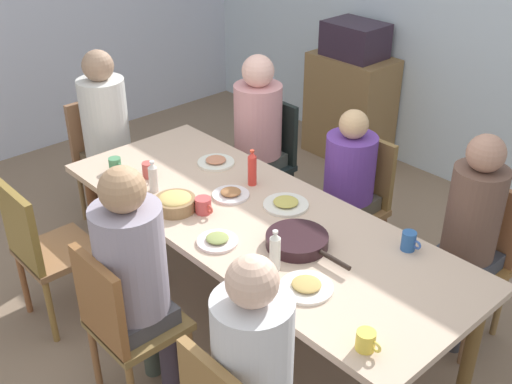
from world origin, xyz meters
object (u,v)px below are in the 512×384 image
Objects in this scene: dining_table at (256,227)px; bottle_2 at (153,177)px; plate_0 at (231,194)px; bowl_0 at (175,203)px; chair_4 at (43,247)px; chair_0 at (473,254)px; person_1 at (254,369)px; person_6 at (106,125)px; person_0 at (471,226)px; person_5 at (133,268)px; cup_0 at (409,241)px; plate_1 at (216,162)px; serving_pan at (298,241)px; chair_3 at (355,198)px; cup_1 at (149,170)px; side_cabinet at (350,107)px; person_3 at (348,180)px; cup_4 at (115,164)px; chair_5 at (123,320)px; bottle_1 at (252,168)px; chair_2 at (266,155)px; person_2 at (257,126)px; bottle_0 at (275,252)px; cup_2 at (366,341)px; microwave at (355,40)px; chair_6 at (104,154)px; plate_4 at (306,286)px; plate_3 at (217,240)px; cup_3 at (203,206)px.

dining_table is 13.08× the size of bottle_2.
plate_0 is 0.94× the size of bowl_0.
chair_4 is (-0.82, -0.85, -0.15)m from dining_table.
person_1 is (0.00, -1.60, 0.24)m from chair_0.
person_0 is at bearing 17.90° from person_6.
dining_table is 1.52m from person_6.
person_5 is 6.14× the size of plate_0.
plate_1 is at bearing -175.45° from cup_0.
chair_3 is at bearing 111.07° from serving_pan.
chair_3 is at bearing 90.00° from dining_table.
bowl_0 is (-0.35, -0.27, 0.11)m from dining_table.
side_cabinet is at bearing 98.83° from cup_1.
person_3 is at bearing 90.00° from person_5.
cup_4 is (-1.69, -0.61, -0.01)m from cup_0.
person_5 reaches higher than chair_5.
bottle_1 is (-1.10, -0.62, 0.32)m from chair_0.
chair_2 is at bearing 173.61° from person_3.
person_1 reaches higher than person_3.
serving_pan is at bearing -34.34° from person_2.
bottle_0 is 1.15× the size of bottle_2.
cup_2 is at bearing -47.30° from person_3.
chair_6 is at bearing -103.39° from microwave.
chair_0 is 1.82m from person_5.
person_6 is 1.21m from bowl_0.
chair_6 is at bearing 154.76° from person_5.
bottle_1 reaches higher than chair_0.
cup_4 is at bearing -22.48° from chair_6.
plate_1 is (-0.62, -0.61, 0.23)m from chair_3.
bottle_1 is (0.69, 0.49, 0.06)m from cup_4.
chair_5 is 0.88m from plate_4.
bottle_2 is at bearing -24.01° from cup_1.
person_3 is 2.34× the size of microwave.
cup_0 is (1.35, 0.11, 0.04)m from plate_1.
person_3 is 5.98× the size of bottle_2.
plate_4 is 0.60m from cup_0.
serving_pan is at bearing -56.02° from microwave.
person_2 is 1.38m from plate_3.
person_6 is at bearing 154.37° from cup_4.
chair_2 reaches higher than serving_pan.
cup_0 reaches higher than serving_pan.
cup_2 is 0.61× the size of bottle_2.
person_5 reaches higher than bottle_1.
person_0 is at bearing 29.87° from cup_4.
cup_4 reaches higher than dining_table.
cup_2 is at bearing -7.75° from cup_3.
person_2 is 1.40× the size of chair_6.
cup_2 is (0.20, 0.41, 0.02)m from person_1.
person_2 is 1.40× the size of chair_3.
person_5 reaches higher than cup_2.
person_1 is 1.47m from bottle_1.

